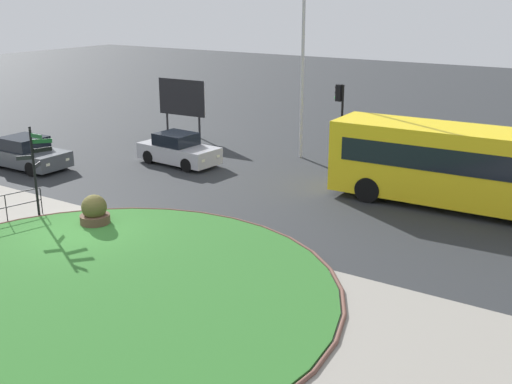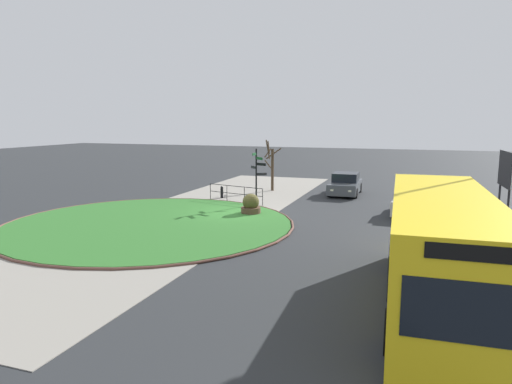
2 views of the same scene
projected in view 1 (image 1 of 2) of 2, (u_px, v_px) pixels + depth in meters
name	position (u px, v px, depth m)	size (l,w,h in m)	color
ground	(79.00, 232.00, 21.40)	(120.00, 120.00, 0.00)	#282B2D
sidewalk_paving	(29.00, 252.00, 19.77)	(32.00, 7.93, 0.02)	gray
grass_island	(89.00, 292.00, 16.98)	(13.60, 13.60, 0.10)	#2D6B28
grass_kerb_ring	(89.00, 292.00, 16.98)	(13.91, 13.91, 0.11)	brown
signpost_directional	(36.00, 164.00, 22.25)	(0.96, 1.11, 3.37)	black
bus_yellow	(455.00, 165.00, 23.49)	(9.39, 2.83, 3.06)	yellow
car_near_lane	(178.00, 150.00, 29.78)	(4.12, 2.02, 1.49)	#B7B7BC
car_far_lane	(27.00, 154.00, 29.17)	(4.16, 1.97, 1.46)	#474C51
traffic_light_near	(340.00, 106.00, 29.22)	(0.49, 0.28, 3.78)	black
lamppost_tall	(303.00, 58.00, 29.76)	(0.32, 0.32, 9.10)	#B7B7BC
billboard_left	(182.00, 99.00, 35.23)	(3.12, 0.29, 3.23)	black
planter_near_signpost	(94.00, 212.00, 21.86)	(1.04, 1.04, 1.13)	brown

